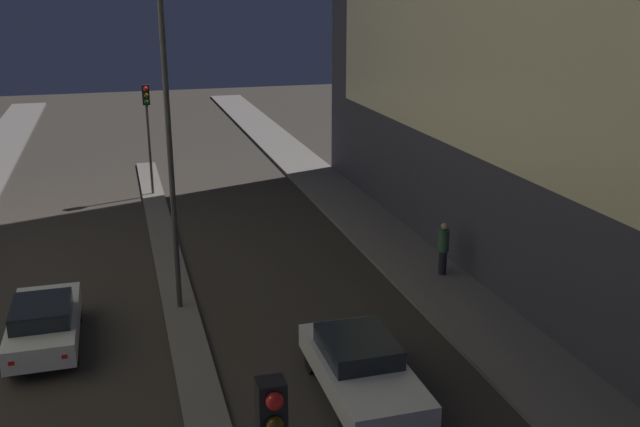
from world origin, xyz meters
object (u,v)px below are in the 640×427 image
at_px(street_lamp, 166,92).
at_px(car_right_lane, 361,368).
at_px(traffic_light_mid, 147,115).
at_px(car_left_lane, 44,322).
at_px(pedestrian_on_right_sidewalk, 443,247).

distance_m(street_lamp, car_right_lane, 9.12).
height_order(traffic_light_mid, car_left_lane, traffic_light_mid).
relative_size(traffic_light_mid, car_left_lane, 1.22).
distance_m(street_lamp, car_left_lane, 7.03).
relative_size(car_left_lane, pedestrian_on_right_sidewalk, 2.30).
bearing_deg(car_right_lane, pedestrian_on_right_sidewalk, 50.51).
height_order(street_lamp, pedestrian_on_right_sidewalk, street_lamp).
distance_m(street_lamp, pedestrian_on_right_sidewalk, 10.27).
relative_size(traffic_light_mid, pedestrian_on_right_sidewalk, 2.81).
relative_size(traffic_light_mid, street_lamp, 0.53).
distance_m(car_left_lane, pedestrian_on_right_sidewalk, 12.48).
bearing_deg(car_left_lane, pedestrian_on_right_sidewalk, 6.66).
xyz_separation_m(street_lamp, pedestrian_on_right_sidewalk, (8.70, 0.10, -5.46)).
bearing_deg(pedestrian_on_right_sidewalk, street_lamp, -179.31).
height_order(traffic_light_mid, street_lamp, street_lamp).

